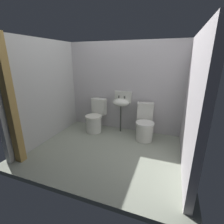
{
  "coord_description": "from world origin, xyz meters",
  "views": [
    {
      "loc": [
        1.12,
        -2.74,
        1.76
      ],
      "look_at": [
        0.0,
        0.27,
        0.7
      ],
      "focal_mm": 26.33,
      "sensor_mm": 36.0,
      "label": 1
    }
  ],
  "objects_px": {
    "toilet_left": "(95,118)",
    "sink": "(121,102)",
    "toilet_right": "(145,125)",
    "wooden_door_post": "(10,103)"
  },
  "relations": [
    {
      "from": "toilet_left",
      "to": "sink",
      "type": "xyz_separation_m",
      "value": [
        0.61,
        0.19,
        0.43
      ]
    },
    {
      "from": "toilet_left",
      "to": "sink",
      "type": "height_order",
      "value": "sink"
    },
    {
      "from": "toilet_left",
      "to": "toilet_right",
      "type": "xyz_separation_m",
      "value": [
        1.23,
        0.0,
        0.0
      ]
    },
    {
      "from": "toilet_right",
      "to": "sink",
      "type": "relative_size",
      "value": 0.79
    },
    {
      "from": "sink",
      "to": "toilet_right",
      "type": "bearing_deg",
      "value": -16.91
    },
    {
      "from": "toilet_right",
      "to": "sink",
      "type": "distance_m",
      "value": 0.78
    },
    {
      "from": "wooden_door_post",
      "to": "toilet_right",
      "type": "distance_m",
      "value": 2.63
    },
    {
      "from": "toilet_right",
      "to": "wooden_door_post",
      "type": "bearing_deg",
      "value": 28.63
    },
    {
      "from": "toilet_left",
      "to": "toilet_right",
      "type": "bearing_deg",
      "value": -175.59
    },
    {
      "from": "wooden_door_post",
      "to": "toilet_left",
      "type": "bearing_deg",
      "value": 66.79
    }
  ]
}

